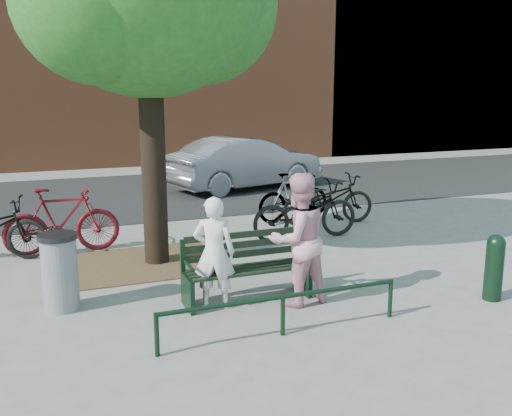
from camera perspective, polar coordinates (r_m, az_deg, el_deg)
name	(u,v)px	position (r m, az deg, el deg)	size (l,w,h in m)	color
ground	(247,300)	(7.98, -0.87, -9.22)	(90.00, 90.00, 0.00)	gray
dirt_pit	(145,263)	(9.74, -11.01, -5.40)	(2.40, 2.00, 0.02)	brown
road	(139,194)	(15.95, -11.62, 1.38)	(40.00, 7.00, 0.01)	black
park_bench	(245,266)	(7.89, -1.09, -5.78)	(1.74, 0.54, 0.97)	black
guard_railing	(283,303)	(6.79, 2.71, -9.47)	(3.06, 0.06, 0.51)	black
person_left	(214,253)	(7.53, -4.21, -4.49)	(0.55, 0.36, 1.51)	silver
person_right	(298,239)	(7.63, 4.21, -3.15)	(0.87, 0.68, 1.79)	pink
bollard	(494,265)	(8.50, 22.73, -5.29)	(0.25, 0.25, 0.93)	black
litter_bin	(60,272)	(7.93, -19.02, -6.03)	(0.50, 0.50, 1.03)	gray
bicycle_b	(62,221)	(10.54, -18.86, -1.22)	(0.56, 1.97, 1.19)	#4E0B10
bicycle_c	(305,210)	(10.98, 4.96, -0.23)	(0.75, 2.15, 1.13)	black
bicycle_d	(294,197)	(12.46, 3.80, 1.13)	(0.50, 1.79, 1.07)	gray
bicycle_e	(328,200)	(12.24, 7.24, 0.85)	(0.71, 2.04, 1.07)	black
parked_car	(246,163)	(16.36, -1.03, 4.52)	(1.58, 4.54, 1.49)	gray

